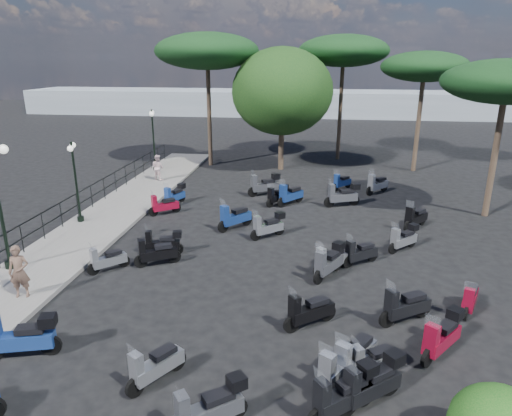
# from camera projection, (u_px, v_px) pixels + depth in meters

# --- Properties ---
(ground) EXTENTS (120.00, 120.00, 0.00)m
(ground) POSITION_uv_depth(u_px,v_px,m) (232.00, 261.00, 16.73)
(ground) COLOR black
(ground) RESTS_ON ground
(sidewalk) EXTENTS (3.00, 30.00, 0.15)m
(sidewalk) POSITION_uv_depth(u_px,v_px,m) (101.00, 223.00, 20.35)
(sidewalk) COLOR slate
(sidewalk) RESTS_ON ground
(railing) EXTENTS (0.04, 26.04, 1.10)m
(railing) POSITION_uv_depth(u_px,v_px,m) (69.00, 205.00, 20.07)
(railing) COLOR black
(railing) RESTS_ON sidewalk
(lamp_post_1) EXTENTS (0.55, 1.00, 3.57)m
(lamp_post_1) POSITION_uv_depth(u_px,v_px,m) (75.00, 177.00, 19.71)
(lamp_post_1) COLOR black
(lamp_post_1) RESTS_ON sidewalk
(lamp_post_2) EXTENTS (0.55, 1.09, 3.86)m
(lamp_post_2) POSITION_uv_depth(u_px,v_px,m) (153.00, 136.00, 28.91)
(lamp_post_2) COLOR black
(lamp_post_2) RESTS_ON sidewalk
(woman) EXTENTS (0.69, 0.55, 1.65)m
(woman) POSITION_uv_depth(u_px,v_px,m) (19.00, 272.00, 13.70)
(woman) COLOR brown
(woman) RESTS_ON sidewalk
(pedestrian_far) EXTENTS (0.90, 0.81, 1.52)m
(pedestrian_far) POSITION_uv_depth(u_px,v_px,m) (158.00, 167.00, 26.95)
(pedestrian_far) COLOR silver
(pedestrian_far) RESTS_ON sidewalk
(scooter_1) EXTENTS (1.81, 0.79, 1.47)m
(scooter_1) POSITION_uv_depth(u_px,v_px,m) (22.00, 337.00, 11.21)
(scooter_1) COLOR black
(scooter_1) RESTS_ON ground
(scooter_2) EXTENTS (1.14, 1.13, 1.20)m
(scooter_2) POSITION_uv_depth(u_px,v_px,m) (107.00, 260.00, 15.80)
(scooter_2) COLOR black
(scooter_2) RESTS_ON ground
(scooter_3) EXTENTS (1.55, 0.59, 1.24)m
(scooter_3) POSITION_uv_depth(u_px,v_px,m) (163.00, 243.00, 17.11)
(scooter_3) COLOR black
(scooter_3) RESTS_ON ground
(scooter_4) EXTENTS (1.31, 1.07, 1.27)m
(scooter_4) POSITION_uv_depth(u_px,v_px,m) (164.00, 206.00, 21.52)
(scooter_4) COLOR black
(scooter_4) RESTS_ON ground
(scooter_5) EXTENTS (0.83, 1.51, 1.27)m
(scooter_5) POSITION_uv_depth(u_px,v_px,m) (175.00, 195.00, 22.99)
(scooter_5) COLOR black
(scooter_5) RESTS_ON ground
(scooter_7) EXTENTS (1.02, 1.45, 1.32)m
(scooter_7) POSITION_uv_depth(u_px,v_px,m) (155.00, 366.00, 10.31)
(scooter_7) COLOR black
(scooter_7) RESTS_ON ground
(scooter_8) EXTENTS (1.52, 0.95, 1.33)m
(scooter_8) POSITION_uv_depth(u_px,v_px,m) (156.00, 253.00, 16.24)
(scooter_8) COLOR black
(scooter_8) RESTS_ON ground
(scooter_9) EXTENTS (1.29, 1.51, 1.49)m
(scooter_9) POSITION_uv_depth(u_px,v_px,m) (234.00, 218.00, 19.68)
(scooter_9) COLOR black
(scooter_9) RESTS_ON ground
(scooter_10) EXTENTS (1.36, 1.20, 1.32)m
(scooter_10) POSITION_uv_depth(u_px,v_px,m) (268.00, 226.00, 18.74)
(scooter_10) COLOR black
(scooter_10) RESTS_ON ground
(scooter_11) EXTENTS (1.69, 1.14, 1.49)m
(scooter_11) POSITION_uv_depth(u_px,v_px,m) (265.00, 185.00, 24.47)
(scooter_11) COLOR black
(scooter_11) RESTS_ON ground
(scooter_12) EXTENTS (1.46, 1.20, 1.37)m
(scooter_12) POSITION_uv_depth(u_px,v_px,m) (209.00, 408.00, 9.00)
(scooter_12) COLOR black
(scooter_12) RESTS_ON ground
(scooter_13) EXTENTS (1.10, 1.57, 1.44)m
(scooter_13) POSITION_uv_depth(u_px,v_px,m) (339.00, 367.00, 10.22)
(scooter_13) COLOR black
(scooter_13) RESTS_ON ground
(scooter_14) EXTENTS (1.44, 1.12, 1.37)m
(scooter_14) POSITION_uv_depth(u_px,v_px,m) (309.00, 311.00, 12.50)
(scooter_14) COLOR black
(scooter_14) RESTS_ON ground
(scooter_15) EXTENTS (1.22, 1.19, 1.28)m
(scooter_15) POSITION_uv_depth(u_px,v_px,m) (330.00, 260.00, 15.73)
(scooter_15) COLOR black
(scooter_15) RESTS_ON ground
(scooter_16) EXTENTS (1.03, 1.37, 1.25)m
(scooter_16) POSITION_uv_depth(u_px,v_px,m) (277.00, 196.00, 22.95)
(scooter_16) COLOR black
(scooter_16) RESTS_ON ground
(scooter_17) EXTENTS (1.24, 1.49, 1.45)m
(scooter_17) POSITION_uv_depth(u_px,v_px,m) (290.00, 195.00, 22.94)
(scooter_17) COLOR black
(scooter_17) RESTS_ON ground
(scooter_18) EXTENTS (1.48, 1.25, 1.41)m
(scooter_18) POSITION_uv_depth(u_px,v_px,m) (343.00, 395.00, 9.33)
(scooter_18) COLOR black
(scooter_18) RESTS_ON ground
(scooter_19) EXTENTS (1.26, 1.46, 1.41)m
(scooter_19) POSITION_uv_depth(u_px,v_px,m) (442.00, 337.00, 11.28)
(scooter_19) COLOR black
(scooter_19) RESTS_ON ground
(scooter_20) EXTENTS (1.07, 1.59, 1.41)m
(scooter_20) POSITION_uv_depth(u_px,v_px,m) (329.00, 262.00, 15.36)
(scooter_20) COLOR black
(scooter_20) RESTS_ON ground
(scooter_21) EXTENTS (1.35, 1.06, 1.29)m
(scooter_21) POSITION_uv_depth(u_px,v_px,m) (360.00, 253.00, 16.29)
(scooter_21) COLOR black
(scooter_21) RESTS_ON ground
(scooter_22) EXTENTS (1.79, 0.95, 1.49)m
(scooter_22) POSITION_uv_depth(u_px,v_px,m) (343.00, 195.00, 22.67)
(scooter_22) COLOR black
(scooter_22) RESTS_ON ground
(scooter_23) EXTENTS (1.08, 1.22, 1.23)m
(scooter_23) POSITION_uv_depth(u_px,v_px,m) (342.00, 182.00, 25.57)
(scooter_23) COLOR black
(scooter_23) RESTS_ON ground
(scooter_24) EXTENTS (1.35, 0.93, 1.22)m
(scooter_24) POSITION_uv_depth(u_px,v_px,m) (372.00, 362.00, 10.51)
(scooter_24) COLOR black
(scooter_24) RESTS_ON ground
(scooter_25) EXTENTS (1.58, 1.08, 1.43)m
(scooter_25) POSITION_uv_depth(u_px,v_px,m) (405.00, 307.00, 12.71)
(scooter_25) COLOR black
(scooter_25) RESTS_ON ground
(scooter_26) EXTENTS (0.79, 1.43, 1.21)m
(scooter_26) POSITION_uv_depth(u_px,v_px,m) (470.00, 299.00, 13.24)
(scooter_26) COLOR black
(scooter_26) RESTS_ON ground
(scooter_27) EXTENTS (1.26, 1.20, 1.26)m
(scooter_27) POSITION_uv_depth(u_px,v_px,m) (403.00, 239.00, 17.50)
(scooter_27) COLOR black
(scooter_27) RESTS_ON ground
(scooter_28) EXTENTS (1.21, 1.42, 1.40)m
(scooter_28) POSITION_uv_depth(u_px,v_px,m) (415.00, 218.00, 19.71)
(scooter_28) COLOR black
(scooter_28) RESTS_ON ground
(scooter_29) EXTENTS (1.30, 1.42, 1.45)m
(scooter_29) POSITION_uv_depth(u_px,v_px,m) (377.00, 185.00, 24.82)
(scooter_29) COLOR black
(scooter_29) RESTS_ON ground
(scooter_30) EXTENTS (1.10, 1.57, 1.44)m
(scooter_30) POSITION_uv_depth(u_px,v_px,m) (354.00, 357.00, 10.55)
(scooter_30) COLOR black
(scooter_30) RESTS_ON ground
(scooter_31) EXTENTS (1.48, 1.25, 1.41)m
(scooter_31) POSITION_uv_depth(u_px,v_px,m) (371.00, 384.00, 9.66)
(scooter_31) COLOR black
(scooter_31) RESTS_ON ground
(broadleaf_tree) EXTENTS (6.43, 6.43, 7.77)m
(broadleaf_tree) POSITION_uv_depth(u_px,v_px,m) (282.00, 92.00, 28.84)
(broadleaf_tree) COLOR #38281E
(broadleaf_tree) RESTS_ON ground
(pine_0) EXTENTS (6.21, 6.21, 8.60)m
(pine_0) POSITION_uv_depth(u_px,v_px,m) (344.00, 51.00, 31.08)
(pine_0) COLOR #38281E
(pine_0) RESTS_ON ground
(pine_1) EXTENTS (5.33, 5.33, 7.49)m
(pine_1) POSITION_uv_depth(u_px,v_px,m) (425.00, 67.00, 27.94)
(pine_1) COLOR #38281E
(pine_1) RESTS_ON ground
(pine_2) EXTENTS (6.72, 6.72, 8.65)m
(pine_2) POSITION_uv_depth(u_px,v_px,m) (207.00, 51.00, 29.23)
(pine_2) COLOR #38281E
(pine_2) RESTS_ON ground
(pine_3) EXTENTS (5.52, 5.52, 7.07)m
(pine_3) POSITION_uv_depth(u_px,v_px,m) (507.00, 82.00, 19.59)
(pine_3) COLOR #38281E
(pine_3) RESTS_ON ground
(distant_hills) EXTENTS (70.00, 8.00, 3.00)m
(distant_hills) POSITION_uv_depth(u_px,v_px,m) (296.00, 103.00, 58.59)
(distant_hills) COLOR gray
(distant_hills) RESTS_ON ground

